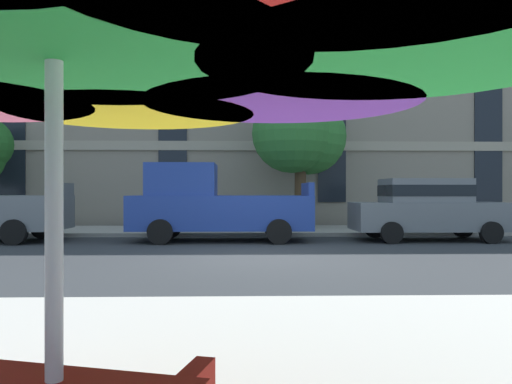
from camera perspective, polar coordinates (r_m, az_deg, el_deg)
ground_plane at (r=10.82m, az=0.58°, el=-7.44°), size 120.00×120.00×0.00m
sidewalk_far at (r=17.58m, az=-0.24°, el=-4.36°), size 56.00×3.60×0.12m
apartment_building at (r=26.20m, az=-0.66°, el=11.02°), size 37.27×12.08×12.80m
pickup_blue at (r=14.45m, az=-4.88°, el=-1.48°), size 5.10×2.12×2.20m
sedan_gray at (r=15.39m, az=18.79°, el=-1.67°), size 4.40×1.98×1.78m
street_tree_middle at (r=18.13m, az=5.15°, el=6.50°), size 3.41×3.29×4.85m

